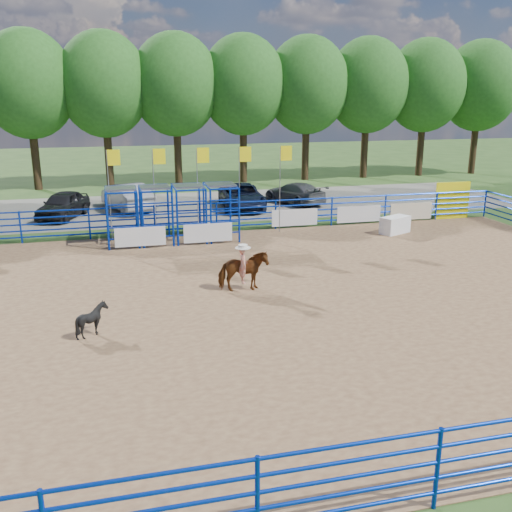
# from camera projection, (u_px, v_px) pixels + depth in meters

# --- Properties ---
(ground) EXTENTS (120.00, 120.00, 0.00)m
(ground) POSITION_uv_depth(u_px,v_px,m) (271.00, 302.00, 18.73)
(ground) COLOR #3D5E25
(ground) RESTS_ON ground
(arena_dirt) EXTENTS (30.00, 20.00, 0.02)m
(arena_dirt) POSITION_uv_depth(u_px,v_px,m) (271.00, 301.00, 18.73)
(arena_dirt) COLOR #98714C
(arena_dirt) RESTS_ON ground
(gravel_strip) EXTENTS (40.00, 10.00, 0.01)m
(gravel_strip) POSITION_uv_depth(u_px,v_px,m) (196.00, 206.00, 34.59)
(gravel_strip) COLOR gray
(gravel_strip) RESTS_ON ground
(announcer_table) EXTENTS (1.69, 1.29, 0.82)m
(announcer_table) POSITION_uv_depth(u_px,v_px,m) (395.00, 225.00, 27.73)
(announcer_table) COLOR white
(announcer_table) RESTS_ON arena_dirt
(horse_and_rider) EXTENTS (1.71, 0.84, 2.28)m
(horse_and_rider) POSITION_uv_depth(u_px,v_px,m) (243.00, 268.00, 19.48)
(horse_and_rider) COLOR brown
(horse_and_rider) RESTS_ON arena_dirt
(calf) EXTENTS (0.94, 0.85, 0.94)m
(calf) POSITION_uv_depth(u_px,v_px,m) (92.00, 320.00, 15.95)
(calf) COLOR black
(calf) RESTS_ON arena_dirt
(car_a) EXTENTS (3.06, 4.59, 1.45)m
(car_a) POSITION_uv_depth(u_px,v_px,m) (63.00, 205.00, 31.11)
(car_a) COLOR black
(car_a) RESTS_ON gravel_strip
(car_b) EXTENTS (3.07, 5.09, 1.59)m
(car_b) POSITION_uv_depth(u_px,v_px,m) (127.00, 197.00, 33.15)
(car_b) COLOR #919399
(car_b) RESTS_ON gravel_strip
(car_c) EXTENTS (2.78, 5.33, 1.43)m
(car_c) POSITION_uv_depth(u_px,v_px,m) (242.00, 196.00, 33.77)
(car_c) COLOR #131A31
(car_c) RESTS_ON gravel_strip
(car_d) EXTENTS (3.42, 4.84, 1.30)m
(car_d) POSITION_uv_depth(u_px,v_px,m) (295.00, 193.00, 35.22)
(car_d) COLOR #5C5B5E
(car_d) RESTS_ON gravel_strip
(perimeter_fence) EXTENTS (30.10, 20.10, 1.50)m
(perimeter_fence) POSITION_uv_depth(u_px,v_px,m) (271.00, 280.00, 18.53)
(perimeter_fence) COLOR #082FBA
(perimeter_fence) RESTS_ON ground
(chute_assembly) EXTENTS (19.32, 2.41, 4.20)m
(chute_assembly) POSITION_uv_depth(u_px,v_px,m) (180.00, 214.00, 26.19)
(chute_assembly) COLOR #082FBA
(chute_assembly) RESTS_ON ground
(treeline) EXTENTS (56.40, 6.40, 11.24)m
(treeline) POSITION_uv_depth(u_px,v_px,m) (175.00, 80.00, 40.91)
(treeline) COLOR #3F2B19
(treeline) RESTS_ON ground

